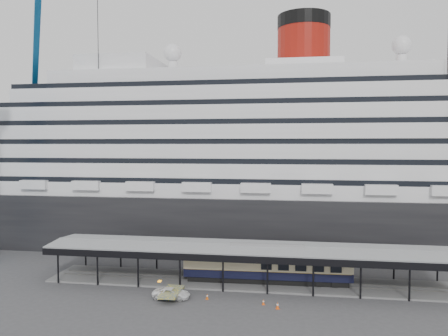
% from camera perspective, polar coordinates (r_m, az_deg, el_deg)
% --- Properties ---
extents(ground, '(200.00, 200.00, 0.00)m').
position_cam_1_polar(ground, '(57.96, 2.66, -16.24)').
color(ground, '#3B3B3D').
rests_on(ground, ground).
extents(cruise_ship, '(130.00, 30.00, 43.90)m').
position_cam_1_polar(cruise_ship, '(86.62, 4.97, 2.49)').
color(cruise_ship, black).
rests_on(cruise_ship, ground).
extents(platform_canopy, '(56.00, 9.18, 5.30)m').
position_cam_1_polar(platform_canopy, '(62.00, 3.17, -12.66)').
color(platform_canopy, slate).
rests_on(platform_canopy, ground).
extents(port_truck, '(4.69, 2.22, 1.30)m').
position_cam_1_polar(port_truck, '(56.91, -6.88, -15.94)').
color(port_truck, white).
rests_on(port_truck, ground).
extents(pullman_carriage, '(22.88, 3.51, 22.40)m').
position_cam_1_polar(pullman_carriage, '(61.72, 5.63, -12.41)').
color(pullman_carriage, black).
rests_on(pullman_carriage, ground).
extents(traffic_cone_left, '(0.36, 0.36, 0.70)m').
position_cam_1_polar(traffic_cone_left, '(56.38, -2.22, -16.43)').
color(traffic_cone_left, '#E45A0C').
rests_on(traffic_cone_left, ground).
extents(traffic_cone_mid, '(0.50, 0.50, 0.82)m').
position_cam_1_polar(traffic_cone_mid, '(53.72, 7.00, -17.39)').
color(traffic_cone_mid, '#E64E0C').
rests_on(traffic_cone_mid, ground).
extents(traffic_cone_right, '(0.39, 0.39, 0.66)m').
position_cam_1_polar(traffic_cone_right, '(54.82, 5.17, -17.03)').
color(traffic_cone_right, '#FA570D').
rests_on(traffic_cone_right, ground).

